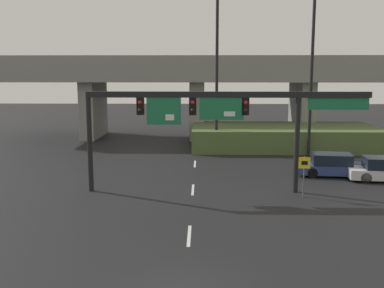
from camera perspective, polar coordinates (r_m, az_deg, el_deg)
lane_markings at (r=29.10m, az=0.26°, el=-3.97°), size 0.14×38.44×0.01m
signal_gantry at (r=24.43m, az=2.97°, el=4.24°), size 15.41×0.44×5.56m
speed_limit_sign at (r=24.50m, az=14.05°, el=-3.29°), size 0.60×0.11×2.22m
highway_light_pole_near at (r=36.20m, az=15.13°, el=13.08°), size 0.70×0.36×17.78m
highway_light_pole_far at (r=36.81m, az=3.20°, el=12.10°), size 0.70×0.36×16.24m
overpass_bridge at (r=45.49m, az=0.67°, el=7.87°), size 37.29×8.20×8.09m
grass_embankment at (r=40.45m, az=11.61°, el=0.91°), size 16.18×7.81×1.86m
parked_sedan_near_right at (r=30.20m, az=17.51°, el=-2.63°), size 4.84×2.34×1.44m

